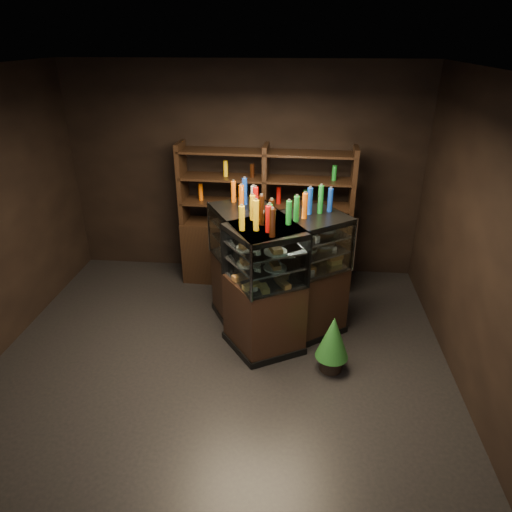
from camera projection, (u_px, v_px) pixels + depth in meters
The scene contains 7 objects.
ground at pixel (218, 372), 4.90m from camera, with size 5.00×5.00×0.00m, color black.
room_shell at pixel (210, 201), 4.05m from camera, with size 5.02×5.02×3.01m.
display_case at pixel (271, 297), 5.34m from camera, with size 1.75×1.53×1.49m.
food_display at pixel (272, 246), 5.05m from camera, with size 1.31×1.18×0.46m.
bottles_top at pixel (272, 206), 4.85m from camera, with size 1.14×1.04×0.30m.
potted_conifer at pixel (333, 336), 4.76m from camera, with size 0.35×0.35×0.75m.
back_shelving at pixel (265, 244), 6.44m from camera, with size 2.36×0.51×2.00m.
Camera 1 is at (0.76, -3.80, 3.27)m, focal length 32.00 mm.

